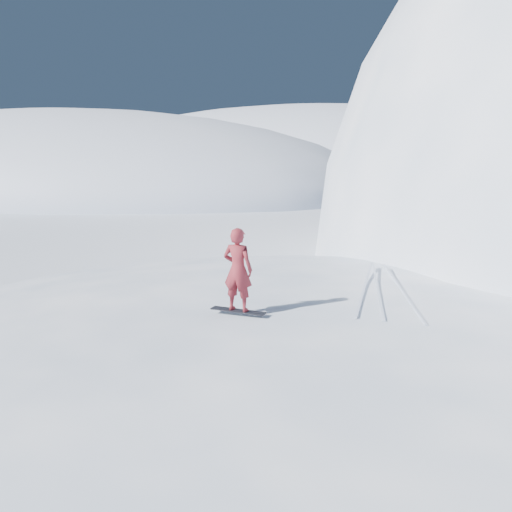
% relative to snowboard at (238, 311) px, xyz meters
% --- Properties ---
extents(ground, '(400.00, 400.00, 0.00)m').
position_rel_snowboard_xyz_m(ground, '(3.37, -1.37, -2.41)').
color(ground, white).
rests_on(ground, ground).
extents(near_ridge, '(36.00, 28.00, 4.80)m').
position_rel_snowboard_xyz_m(near_ridge, '(4.37, 1.63, -2.41)').
color(near_ridge, white).
rests_on(near_ridge, ground).
extents(far_ridge_a, '(120.00, 70.00, 28.00)m').
position_rel_snowboard_xyz_m(far_ridge_a, '(-66.63, 58.63, -2.41)').
color(far_ridge_a, white).
rests_on(far_ridge_a, ground).
extents(far_ridge_c, '(140.00, 90.00, 36.00)m').
position_rel_snowboard_xyz_m(far_ridge_c, '(-36.63, 108.63, -2.41)').
color(far_ridge_c, white).
rests_on(far_ridge_c, ground).
extents(wind_bumps, '(16.00, 14.40, 1.00)m').
position_rel_snowboard_xyz_m(wind_bumps, '(2.81, 0.75, -2.41)').
color(wind_bumps, white).
rests_on(wind_bumps, ground).
extents(snowboard, '(1.32, 0.27, 0.02)m').
position_rel_snowboard_xyz_m(snowboard, '(0.00, 0.00, 0.00)').
color(snowboard, black).
rests_on(snowboard, near_ridge).
extents(snowboarder, '(0.70, 0.47, 1.90)m').
position_rel_snowboard_xyz_m(snowboarder, '(0.00, 0.00, 0.96)').
color(snowboarder, maroon).
rests_on(snowboarder, snowboard).
extents(vapor_plume, '(9.96, 7.97, 6.97)m').
position_rel_snowboard_xyz_m(vapor_plume, '(-41.05, 40.87, -2.41)').
color(vapor_plume, white).
rests_on(vapor_plume, ground).
extents(board_tracks, '(2.35, 5.95, 0.04)m').
position_rel_snowboard_xyz_m(board_tracks, '(2.56, 3.57, 0.01)').
color(board_tracks, silver).
rests_on(board_tracks, ground).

